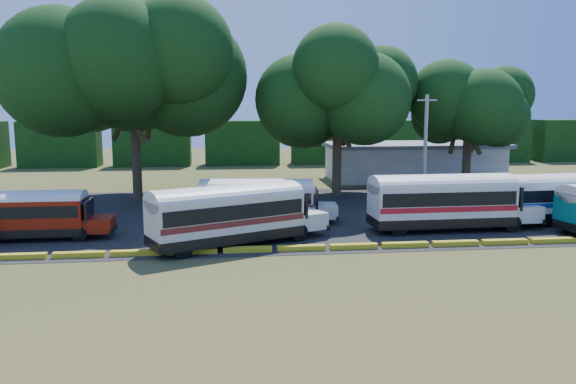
{
  "coord_description": "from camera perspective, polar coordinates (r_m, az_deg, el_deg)",
  "views": [
    {
      "loc": [
        -2.83,
        -29.2,
        8.03
      ],
      "look_at": [
        1.35,
        6.0,
        2.56
      ],
      "focal_mm": 35.0,
      "sensor_mm": 36.0,
      "label": 1
    }
  ],
  "objects": [
    {
      "name": "tree_east",
      "position": [
        55.38,
        17.93,
        8.44
      ],
      "size": [
        8.82,
        8.82,
        11.4
      ],
      "color": "#3B301D",
      "rests_on": "ground"
    },
    {
      "name": "terminal_building",
      "position": [
        63.04,
        12.57,
        3.1
      ],
      "size": [
        19.0,
        9.0,
        4.0
      ],
      "color": "silver",
      "rests_on": "ground"
    },
    {
      "name": "treeline_backdrop",
      "position": [
        77.41,
        -4.68,
        5.01
      ],
      "size": [
        130.0,
        4.0,
        6.0
      ],
      "color": "black",
      "rests_on": "ground"
    },
    {
      "name": "curb",
      "position": [
        31.33,
        -1.38,
        -5.8
      ],
      "size": [
        53.7,
        0.45,
        0.3
      ],
      "color": "gold",
      "rests_on": "ground"
    },
    {
      "name": "bus_cream_east",
      "position": [
        38.37,
        -2.93,
        -0.66
      ],
      "size": [
        9.6,
        3.22,
        3.1
      ],
      "rotation": [
        0.0,
        0.0,
        -0.1
      ],
      "color": "black",
      "rests_on": "ground"
    },
    {
      "name": "utility_pole",
      "position": [
        46.29,
        13.76,
        4.22
      ],
      "size": [
        1.6,
        0.3,
        8.9
      ],
      "color": "gray",
      "rests_on": "ground"
    },
    {
      "name": "ground",
      "position": [
        30.41,
        -1.2,
        -6.54
      ],
      "size": [
        160.0,
        160.0,
        0.0
      ],
      "primitive_type": "plane",
      "color": "#404E1A",
      "rests_on": "ground"
    },
    {
      "name": "bus_white_red",
      "position": [
        37.56,
        15.65,
        -0.67
      ],
      "size": [
        11.26,
        3.07,
        3.68
      ],
      "rotation": [
        0.0,
        0.0,
        0.03
      ],
      "color": "black",
      "rests_on": "ground"
    },
    {
      "name": "bus_red",
      "position": [
        37.21,
        -25.19,
        -1.83
      ],
      "size": [
        9.15,
        2.33,
        3.01
      ],
      "rotation": [
        0.0,
        0.0,
        0.0
      ],
      "color": "black",
      "rests_on": "ground"
    },
    {
      "name": "bus_white_blue",
      "position": [
        41.13,
        22.84,
        -0.43
      ],
      "size": [
        10.61,
        3.24,
        3.44
      ],
      "rotation": [
        0.0,
        0.0,
        0.06
      ],
      "color": "black",
      "rests_on": "ground"
    },
    {
      "name": "asphalt_strip",
      "position": [
        42.14,
        -1.44,
        -2.2
      ],
      "size": [
        64.0,
        24.0,
        0.02
      ],
      "primitive_type": "cube",
      "color": "black",
      "rests_on": "ground"
    },
    {
      "name": "tree_west",
      "position": [
        49.28,
        -15.51,
        12.3
      ],
      "size": [
        15.06,
        15.06,
        16.88
      ],
      "color": "#3B301D",
      "rests_on": "ground"
    },
    {
      "name": "tree_center",
      "position": [
        49.93,
        5.09,
        10.93
      ],
      "size": [
        10.95,
        10.95,
        13.99
      ],
      "color": "#3B301D",
      "rests_on": "ground"
    },
    {
      "name": "bus_cream_west",
      "position": [
        32.31,
        -5.89,
        -2.0
      ],
      "size": [
        10.95,
        6.94,
        3.56
      ],
      "rotation": [
        0.0,
        0.0,
        0.43
      ],
      "color": "black",
      "rests_on": "ground"
    }
  ]
}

